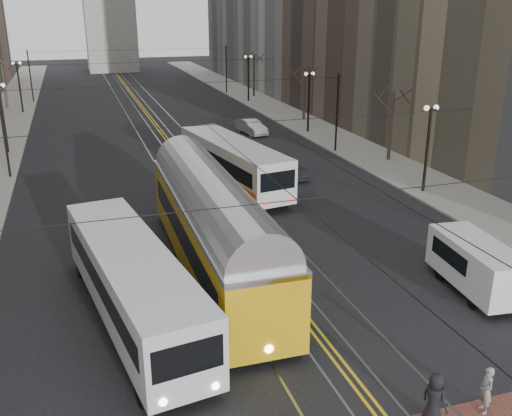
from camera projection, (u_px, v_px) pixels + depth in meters
ground at (369, 401)px, 18.09m from camera, size 260.00×260.00×0.00m
sidewalk_left at (0, 137)px, 54.15m from camera, size 5.00×140.00×0.15m
sidewalk_right at (294, 119)px, 62.74m from camera, size 5.00×140.00×0.15m
streetcar_rails at (158, 128)px, 58.47m from camera, size 4.80×130.00×0.02m
centre_lines at (158, 128)px, 58.47m from camera, size 0.42×130.00×0.01m
lamp_posts at (188, 133)px, 42.95m from camera, size 27.60×57.20×5.60m
street_trees at (173, 117)px, 48.78m from camera, size 31.68×53.28×5.60m
trolley_wires at (173, 107)px, 48.08m from camera, size 25.96×120.00×6.60m
transit_bus at (133, 286)px, 22.12m from camera, size 4.52×12.78×3.13m
streetcar at (213, 235)px, 26.15m from camera, size 3.07×16.07×3.78m
rear_bus at (233, 165)px, 38.69m from camera, size 4.73×12.71×3.24m
cargo_van at (476, 268)px, 24.64m from camera, size 2.50×5.34×2.28m
sedan_grey at (284, 165)px, 41.60m from camera, size 2.70×5.10×1.65m
sedan_silver at (251, 127)px, 55.35m from camera, size 2.24×4.55×1.44m
pedestrian_a at (435, 399)px, 16.81m from camera, size 0.80×0.98×1.74m
pedestrian_b at (486, 390)px, 17.37m from camera, size 0.50×0.64×1.55m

